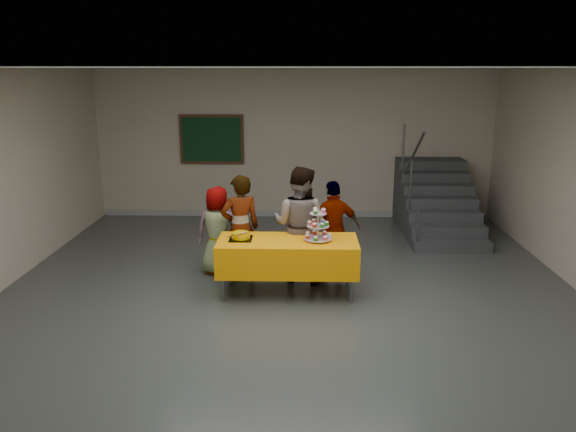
% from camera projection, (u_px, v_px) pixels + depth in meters
% --- Properties ---
extents(room_shell, '(10.00, 10.04, 3.02)m').
position_uv_depth(room_shell, '(288.00, 147.00, 6.38)').
color(room_shell, '#4C514C').
rests_on(room_shell, ground).
extents(bake_table, '(1.88, 0.78, 0.77)m').
position_uv_depth(bake_table, '(288.00, 255.00, 7.56)').
color(bake_table, '#595960').
rests_on(bake_table, ground).
extents(cupcake_stand, '(0.38, 0.38, 0.44)m').
position_uv_depth(cupcake_stand, '(318.00, 228.00, 7.45)').
color(cupcake_stand, silver).
rests_on(cupcake_stand, bake_table).
extents(bear_cake, '(0.32, 0.36, 0.12)m').
position_uv_depth(bear_cake, '(241.00, 235.00, 7.52)').
color(bear_cake, black).
rests_on(bear_cake, bake_table).
extents(schoolchild_a, '(0.70, 0.51, 1.33)m').
position_uv_depth(schoolchild_a, '(218.00, 230.00, 8.32)').
color(schoolchild_a, slate).
rests_on(schoolchild_a, ground).
extents(schoolchild_b, '(0.66, 0.55, 1.56)m').
position_uv_depth(schoolchild_b, '(240.00, 228.00, 8.03)').
color(schoolchild_b, slate).
rests_on(schoolchild_b, ground).
extents(schoolchild_c, '(0.99, 0.89, 1.68)m').
position_uv_depth(schoolchild_c, '(300.00, 225.00, 8.00)').
color(schoolchild_c, slate).
rests_on(schoolchild_c, ground).
extents(schoolchild_d, '(0.90, 0.56, 1.43)m').
position_uv_depth(schoolchild_d, '(333.00, 229.00, 8.24)').
color(schoolchild_d, slate).
rests_on(schoolchild_d, ground).
extents(staircase, '(1.30, 2.40, 2.04)m').
position_uv_depth(staircase, '(434.00, 204.00, 10.71)').
color(staircase, '#424447').
rests_on(staircase, ground).
extents(noticeboard, '(1.30, 0.05, 1.00)m').
position_uv_depth(noticeboard, '(212.00, 140.00, 11.34)').
color(noticeboard, '#472B16').
rests_on(noticeboard, ground).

